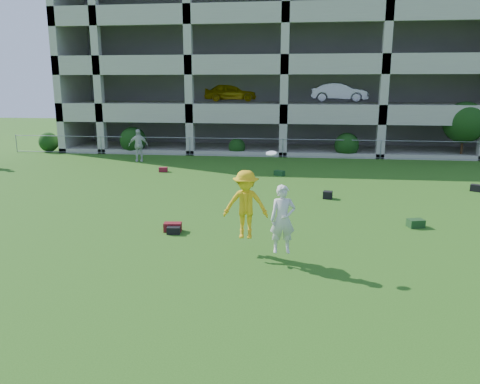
# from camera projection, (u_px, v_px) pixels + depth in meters

# --- Properties ---
(ground) EXTENTS (100.00, 100.00, 0.00)m
(ground) POSITION_uv_depth(u_px,v_px,m) (254.00, 277.00, 11.22)
(ground) COLOR #235114
(ground) RESTS_ON ground
(bystander_b) EXTENTS (1.21, 0.71, 1.93)m
(bystander_b) POSITION_uv_depth(u_px,v_px,m) (138.00, 145.00, 27.90)
(bystander_b) COLOR silver
(bystander_b) RESTS_ON ground
(bag_red_a) EXTENTS (0.58, 0.36, 0.28)m
(bag_red_a) POSITION_uv_depth(u_px,v_px,m) (173.00, 227.00, 14.72)
(bag_red_a) COLOR #58110F
(bag_red_a) RESTS_ON ground
(bag_black_b) EXTENTS (0.42, 0.29, 0.22)m
(bag_black_b) POSITION_uv_depth(u_px,v_px,m) (174.00, 230.00, 14.47)
(bag_black_b) COLOR black
(bag_black_b) RESTS_ON ground
(bag_green_c) EXTENTS (0.58, 0.48, 0.26)m
(bag_green_c) POSITION_uv_depth(u_px,v_px,m) (416.00, 223.00, 15.15)
(bag_green_c) COLOR #123418
(bag_green_c) RESTS_ON ground
(crate_d) EXTENTS (0.41, 0.41, 0.30)m
(crate_d) POSITION_uv_depth(u_px,v_px,m) (328.00, 195.00, 18.93)
(crate_d) COLOR black
(crate_d) RESTS_ON ground
(bag_black_e) EXTENTS (0.67, 0.56, 0.30)m
(bag_black_e) POSITION_uv_depth(u_px,v_px,m) (478.00, 188.00, 20.13)
(bag_black_e) COLOR black
(bag_black_e) RESTS_ON ground
(bag_red_f) EXTENTS (0.50, 0.36, 0.24)m
(bag_red_f) POSITION_uv_depth(u_px,v_px,m) (163.00, 170.00, 24.68)
(bag_red_f) COLOR maroon
(bag_red_f) RESTS_ON ground
(bag_green_g) EXTENTS (0.58, 0.51, 0.25)m
(bag_green_g) POSITION_uv_depth(u_px,v_px,m) (279.00, 173.00, 23.68)
(bag_green_g) COLOR #14371A
(bag_green_g) RESTS_ON ground
(frisbee_contest) EXTENTS (1.98, 1.30, 2.54)m
(frisbee_contest) POSITION_uv_depth(u_px,v_px,m) (254.00, 208.00, 12.35)
(frisbee_contest) COLOR yellow
(frisbee_contest) RESTS_ON ground
(parking_garage) EXTENTS (30.00, 14.00, 12.00)m
(parking_garage) POSITION_uv_depth(u_px,v_px,m) (288.00, 65.00, 36.64)
(parking_garage) COLOR #9E998C
(parking_garage) RESTS_ON ground
(fence) EXTENTS (36.06, 0.06, 1.20)m
(fence) POSITION_uv_depth(u_px,v_px,m) (283.00, 148.00, 29.45)
(fence) COLOR gray
(fence) RESTS_ON ground
(shrub_row) EXTENTS (34.38, 2.52, 3.50)m
(shrub_row) POSITION_uv_depth(u_px,v_px,m) (357.00, 133.00, 29.37)
(shrub_row) COLOR #163D11
(shrub_row) RESTS_ON ground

